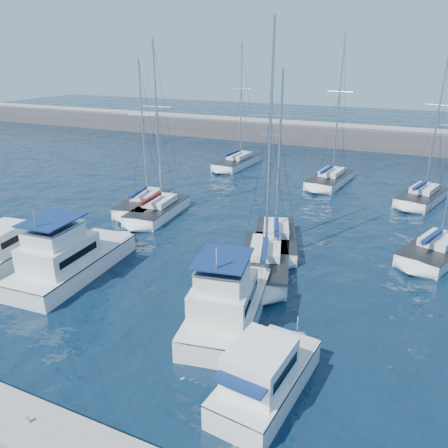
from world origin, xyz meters
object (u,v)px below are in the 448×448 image
at_px(sailboat_mid_e, 435,250).
at_px(sailboat_mid_d, 265,260).
at_px(motor_yacht_port_outer, 11,249).
at_px(sailboat_mid_a, 145,203).
at_px(sailboat_mid_b, 158,210).
at_px(sailboat_back_b, 330,179).
at_px(motor_yacht_stbd_outer, 264,378).
at_px(sailboat_mid_c, 276,239).
at_px(sailboat_back_c, 422,196).
at_px(motor_yacht_port_inner, 68,260).
at_px(sailboat_back_a, 237,162).
at_px(motor_yacht_stbd_inner, 227,305).

bearing_deg(sailboat_mid_e, sailboat_mid_d, -127.70).
height_order(motor_yacht_port_outer, sailboat_mid_d, sailboat_mid_d).
xyz_separation_m(sailboat_mid_a, sailboat_mid_b, (2.21, -1.10, 0.02)).
bearing_deg(sailboat_mid_b, sailboat_back_b, 50.26).
distance_m(motor_yacht_stbd_outer, sailboat_mid_b, 23.77).
bearing_deg(sailboat_mid_d, sailboat_mid_e, 15.82).
distance_m(motor_yacht_port_outer, sailboat_mid_c, 18.99).
distance_m(motor_yacht_stbd_outer, sailboat_mid_d, 12.11).
relative_size(motor_yacht_stbd_outer, sailboat_back_c, 0.43).
distance_m(sailboat_mid_b, sailboat_mid_e, 22.81).
bearing_deg(motor_yacht_port_inner, sailboat_mid_a, 99.72).
distance_m(motor_yacht_port_outer, sailboat_back_c, 36.93).
relative_size(motor_yacht_port_outer, sailboat_mid_c, 0.59).
distance_m(motor_yacht_port_inner, sailboat_back_b, 31.20).
distance_m(motor_yacht_stbd_outer, sailboat_back_a, 41.52).
distance_m(sailboat_mid_b, sailboat_mid_d, 13.62).
distance_m(motor_yacht_port_outer, motor_yacht_stbd_inner, 16.81).
xyz_separation_m(motor_yacht_stbd_inner, sailboat_back_b, (-0.85, 29.90, -0.60)).
xyz_separation_m(motor_yacht_stbd_outer, sailboat_back_a, (-17.36, 37.72, -0.42)).
xyz_separation_m(sailboat_mid_a, sailboat_back_b, (14.04, 15.88, 0.02)).
relative_size(sailboat_mid_b, sailboat_back_b, 0.95).
bearing_deg(sailboat_back_c, sailboat_back_a, -179.64).
bearing_deg(sailboat_mid_d, motor_yacht_stbd_inner, -103.54).
height_order(motor_yacht_port_inner, sailboat_back_a, sailboat_back_a).
relative_size(sailboat_mid_a, sailboat_mid_d, 0.85).
xyz_separation_m(sailboat_mid_b, sailboat_back_a, (-0.98, 20.50, -0.01)).
bearing_deg(sailboat_mid_d, sailboat_back_c, 48.92).
xyz_separation_m(motor_yacht_stbd_outer, sailboat_mid_d, (-4.07, 11.40, -0.41)).
xyz_separation_m(sailboat_mid_b, sailboat_mid_c, (11.76, -1.92, -0.02)).
height_order(motor_yacht_port_inner, sailboat_mid_e, sailboat_mid_e).
xyz_separation_m(motor_yacht_stbd_outer, sailboat_mid_c, (-4.62, 15.30, -0.43)).
distance_m(motor_yacht_port_outer, motor_yacht_stbd_outer, 21.07).
bearing_deg(sailboat_back_a, sailboat_mid_c, -56.82).
relative_size(motor_yacht_port_inner, sailboat_mid_d, 0.60).
bearing_deg(sailboat_mid_a, motor_yacht_port_inner, -86.05).
distance_m(motor_yacht_stbd_inner, sailboat_mid_c, 11.05).
height_order(motor_yacht_port_outer, motor_yacht_stbd_outer, same).
relative_size(sailboat_mid_b, sailboat_mid_d, 0.95).
relative_size(motor_yacht_port_outer, motor_yacht_stbd_inner, 0.87).
bearing_deg(sailboat_mid_c, sailboat_back_b, 71.08).
bearing_deg(sailboat_back_c, sailboat_mid_e, -68.63).
xyz_separation_m(sailboat_mid_b, sailboat_mid_e, (22.79, 0.82, 0.00)).
bearing_deg(sailboat_back_c, sailboat_mid_d, -98.70).
height_order(motor_yacht_stbd_inner, sailboat_mid_b, sailboat_mid_b).
height_order(motor_yacht_port_inner, sailboat_mid_d, sailboat_mid_d).
relative_size(sailboat_mid_c, sailboat_back_a, 0.85).
bearing_deg(motor_yacht_port_inner, motor_yacht_stbd_inner, -7.14).
bearing_deg(sailboat_mid_d, motor_yacht_port_inner, -166.47).
bearing_deg(sailboat_mid_e, motor_yacht_stbd_outer, -89.64).
height_order(motor_yacht_port_inner, sailboat_mid_b, sailboat_mid_b).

